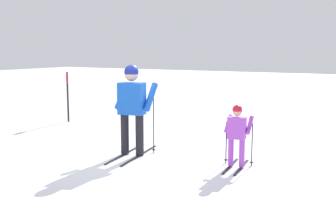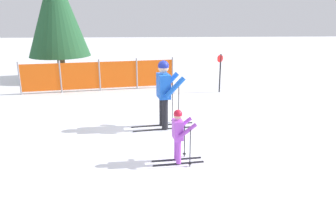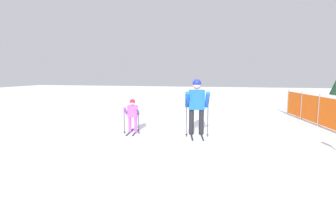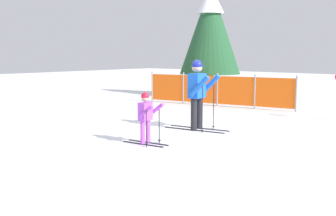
% 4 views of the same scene
% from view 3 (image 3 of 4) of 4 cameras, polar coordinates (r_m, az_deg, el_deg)
% --- Properties ---
extents(ground_plane, '(60.00, 60.00, 0.00)m').
position_cam_3_polar(ground_plane, '(8.68, 6.17, -5.39)').
color(ground_plane, white).
extents(skier_adult, '(1.70, 0.82, 1.76)m').
position_cam_3_polar(skier_adult, '(8.26, 6.27, 1.35)').
color(skier_adult, black).
rests_on(skier_adult, ground_plane).
extents(skier_child, '(1.06, 0.53, 1.11)m').
position_cam_3_polar(skier_child, '(8.61, -7.74, -1.13)').
color(skier_child, black).
rests_on(skier_child, ground_plane).
extents(safety_fence, '(5.64, 1.00, 1.20)m').
position_cam_3_polar(safety_fence, '(11.03, 29.99, -0.44)').
color(safety_fence, gray).
rests_on(safety_fence, ground_plane).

